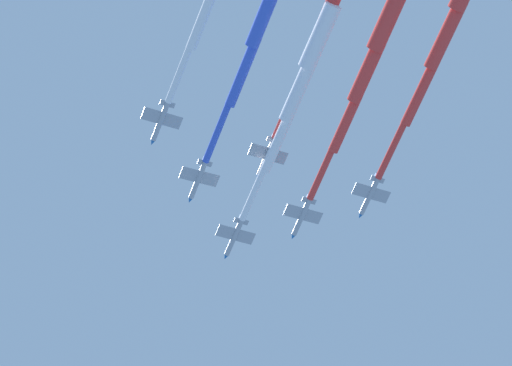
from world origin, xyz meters
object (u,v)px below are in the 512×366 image
Objects in this scene: jet_port_inner at (265,10)px; jet_port_mid at (332,3)px; jet_starboard_inner at (366,72)px; jet_port_outer at (446,34)px; jet_lead at (298,90)px.

jet_port_mid is (5.94, 11.77, 1.78)m from jet_port_inner.
jet_port_outer is at bearing 42.25° from jet_starboard_inner.
jet_port_inner is at bearing -79.90° from jet_starboard_inner.
jet_port_inner reaches higher than jet_lead.
jet_lead is 17.53m from jet_port_inner.
jet_lead is 31.39m from jet_port_outer.
jet_starboard_inner is at bearing -137.75° from jet_port_outer.
jet_port_mid is (18.54, -0.41, 2.09)m from jet_lead.
jet_starboard_inner is 0.98× the size of jet_port_mid.
jet_port_inner is 1.09× the size of jet_port_mid.
jet_lead is 0.94× the size of jet_port_outer.
jet_lead is at bearing 135.96° from jet_port_inner.
jet_port_inner is 1.02× the size of jet_port_outer.
jet_starboard_inner is at bearing 53.23° from jet_lead.
jet_lead is at bearing -126.77° from jet_starboard_inner.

